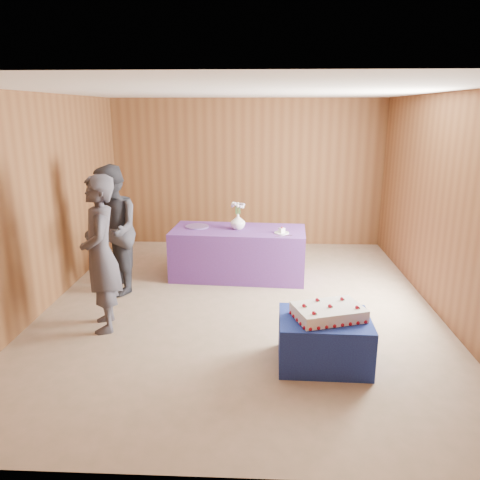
# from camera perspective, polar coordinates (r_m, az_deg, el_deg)

# --- Properties ---
(ground) EXTENTS (6.00, 6.00, 0.00)m
(ground) POSITION_cam_1_polar(r_m,az_deg,el_deg) (6.22, 0.02, -7.97)
(ground) COLOR gray
(ground) RESTS_ON ground
(room_shell) EXTENTS (5.04, 6.04, 2.72)m
(room_shell) POSITION_cam_1_polar(r_m,az_deg,el_deg) (5.75, 0.02, 8.74)
(room_shell) COLOR brown
(room_shell) RESTS_ON ground
(cake_table) EXTENTS (0.92, 0.72, 0.50)m
(cake_table) POSITION_cam_1_polar(r_m,az_deg,el_deg) (4.88, 10.19, -11.97)
(cake_table) COLOR navy
(cake_table) RESTS_ON ground
(serving_table) EXTENTS (2.05, 1.03, 0.75)m
(serving_table) POSITION_cam_1_polar(r_m,az_deg,el_deg) (7.16, -0.19, -1.58)
(serving_table) COLOR #5C3490
(serving_table) RESTS_ON ground
(sheet_cake) EXTENTS (0.80, 0.66, 0.16)m
(sheet_cake) POSITION_cam_1_polar(r_m,az_deg,el_deg) (4.75, 10.74, -8.62)
(sheet_cake) COLOR silver
(sheet_cake) RESTS_ON cake_table
(vase) EXTENTS (0.25, 0.25, 0.23)m
(vase) POSITION_cam_1_polar(r_m,az_deg,el_deg) (7.04, -0.26, 2.27)
(vase) COLOR white
(vase) RESTS_ON serving_table
(flower_spray) EXTENTS (0.21, 0.21, 0.16)m
(flower_spray) POSITION_cam_1_polar(r_m,az_deg,el_deg) (6.99, -0.26, 4.28)
(flower_spray) COLOR #2D7132
(flower_spray) RESTS_ON vase
(platter) EXTENTS (0.39, 0.39, 0.02)m
(platter) POSITION_cam_1_polar(r_m,az_deg,el_deg) (7.21, -5.27, 1.65)
(platter) COLOR #644890
(platter) RESTS_ON serving_table
(plate) EXTENTS (0.27, 0.27, 0.01)m
(plate) POSITION_cam_1_polar(r_m,az_deg,el_deg) (6.86, 5.10, 0.89)
(plate) COLOR white
(plate) RESTS_ON serving_table
(cake_slice) EXTENTS (0.10, 0.10, 0.09)m
(cake_slice) POSITION_cam_1_polar(r_m,az_deg,el_deg) (6.84, 5.11, 1.23)
(cake_slice) COLOR silver
(cake_slice) RESTS_ON plate
(knife) EXTENTS (0.26, 0.09, 0.00)m
(knife) POSITION_cam_1_polar(r_m,az_deg,el_deg) (6.70, 5.38, 0.50)
(knife) COLOR #ADADB1
(knife) RESTS_ON serving_table
(guest_left) EXTENTS (0.62, 0.77, 1.81)m
(guest_left) POSITION_cam_1_polar(r_m,az_deg,el_deg) (5.54, -16.64, -1.69)
(guest_left) COLOR #393741
(guest_left) RESTS_ON ground
(guest_right) EXTENTS (1.02, 1.09, 1.79)m
(guest_right) POSITION_cam_1_polar(r_m,az_deg,el_deg) (6.61, -15.39, 1.09)
(guest_right) COLOR #30313A
(guest_right) RESTS_ON ground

